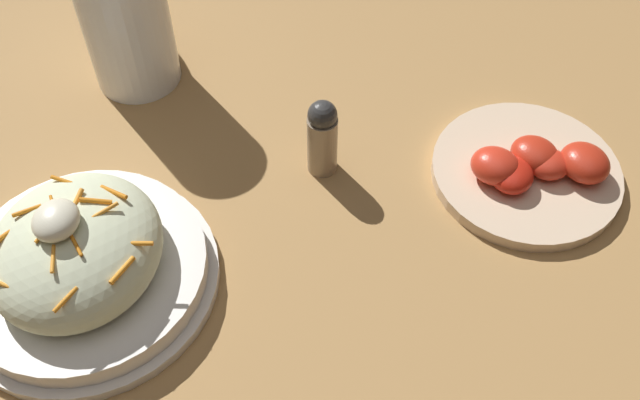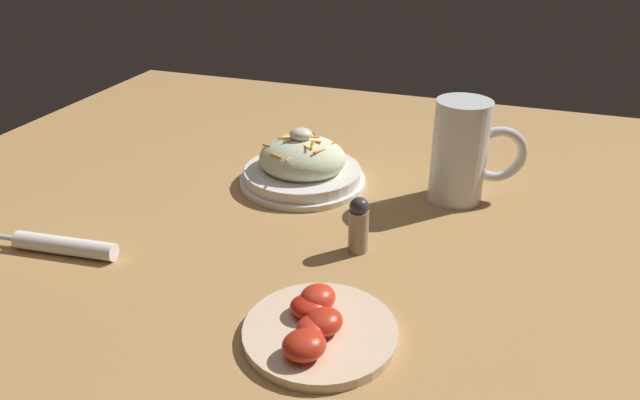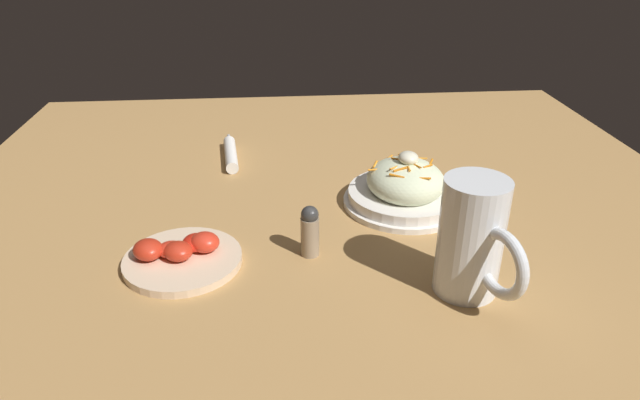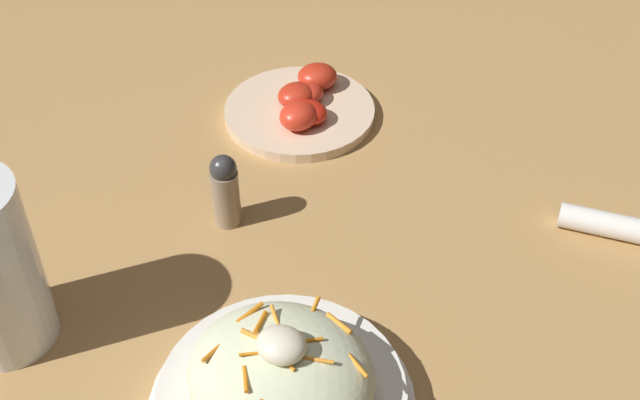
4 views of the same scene
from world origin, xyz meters
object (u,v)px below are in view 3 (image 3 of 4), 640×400
at_px(salt_shaker, 310,231).
at_px(beer_mug, 472,243).
at_px(salad_plate, 405,188).
at_px(tomato_plate, 181,255).
at_px(napkin_roll, 231,154).

bearing_deg(salt_shaker, beer_mug, -117.68).
distance_m(salad_plate, beer_mug, 0.27).
distance_m(beer_mug, salt_shaker, 0.24).
relative_size(salad_plate, tomato_plate, 1.24).
relative_size(tomato_plate, salt_shaker, 2.12).
distance_m(beer_mug, tomato_plate, 0.43).
relative_size(beer_mug, napkin_roll, 0.89).
distance_m(salad_plate, napkin_roll, 0.40).
bearing_deg(salad_plate, beer_mug, -173.50).
xyz_separation_m(beer_mug, salt_shaker, (0.11, 0.21, -0.03)).
relative_size(napkin_roll, salt_shaker, 2.27).
xyz_separation_m(tomato_plate, salt_shaker, (0.01, -0.20, 0.03)).
distance_m(beer_mug, napkin_roll, 0.62).
xyz_separation_m(napkin_roll, tomato_plate, (-0.40, 0.05, 0.00)).
bearing_deg(salad_plate, tomato_plate, 113.00).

